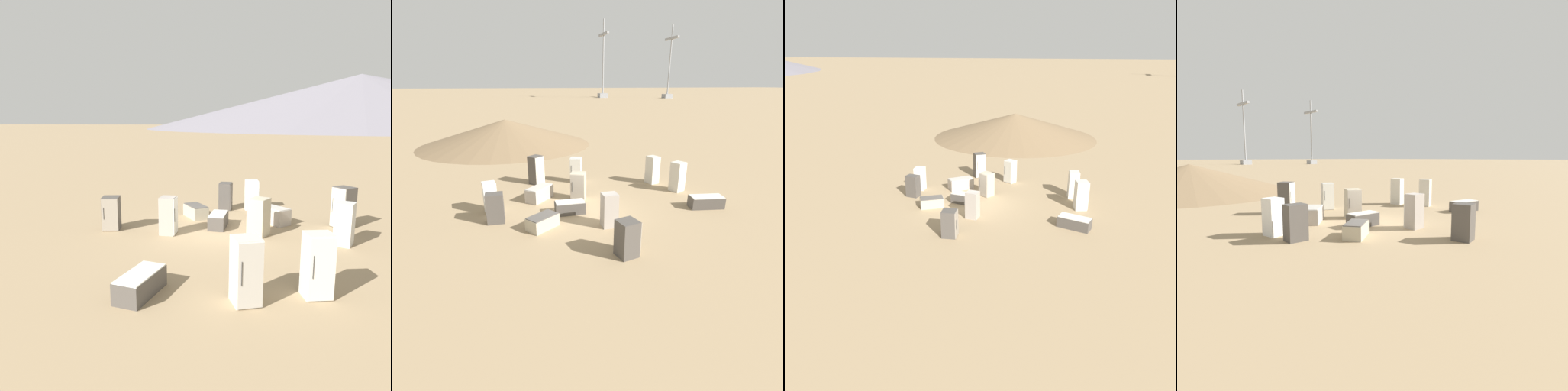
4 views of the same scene
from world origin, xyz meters
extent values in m
plane|color=#9E8460|center=(0.00, 0.00, 0.00)|extent=(1000.00, 1000.00, 0.00)
cone|color=#7F6647|center=(20.22, 3.17, 1.32)|extent=(17.91, 17.91, 2.64)
cube|color=#4C4742|center=(-1.27, -6.24, 0.30)|extent=(1.08, 1.86, 0.60)
cube|color=silver|center=(-1.27, -6.24, 0.62)|extent=(1.04, 1.79, 0.04)
cube|color=#B2A88E|center=(-1.30, 2.45, 0.29)|extent=(1.44, 1.61, 0.58)
cube|color=#56514C|center=(-1.30, 2.45, 0.60)|extent=(1.38, 1.54, 0.04)
cube|color=#4C4742|center=(-0.05, 4.47, 0.72)|extent=(0.65, 0.82, 1.44)
cube|color=#56514C|center=(0.27, 4.45, 0.72)|extent=(0.08, 0.76, 1.38)
cylinder|color=#2D2D2D|center=(0.28, 4.17, 0.79)|extent=(0.02, 0.02, 0.50)
cube|color=white|center=(1.33, 4.70, 0.79)|extent=(0.76, 0.72, 1.57)
cube|color=beige|center=(1.68, 4.75, 0.79)|extent=(0.13, 0.61, 1.51)
cylinder|color=#2D2D2D|center=(1.74, 4.53, 0.86)|extent=(0.02, 0.02, 0.55)
cube|color=beige|center=(3.44, -5.49, 0.89)|extent=(0.86, 0.78, 1.78)
cube|color=silver|center=(3.52, -5.81, 0.89)|extent=(0.68, 0.22, 1.71)
cylinder|color=#2D2D2D|center=(3.29, -5.90, 0.98)|extent=(0.02, 0.02, 0.62)
cube|color=#4C4742|center=(-4.56, -0.26, 0.73)|extent=(0.85, 0.86, 1.45)
cube|color=gray|center=(-4.49, -0.64, 0.73)|extent=(0.69, 0.18, 1.39)
cylinder|color=#2D2D2D|center=(-4.73, -0.72, 0.80)|extent=(0.02, 0.02, 0.51)
cube|color=silver|center=(5.05, -0.74, 0.83)|extent=(0.84, 0.90, 1.65)
cube|color=silver|center=(4.76, -0.62, 0.83)|extent=(0.31, 0.65, 1.59)
cylinder|color=#2D2D2D|center=(4.83, -0.37, 0.91)|extent=(0.02, 0.02, 0.58)
cube|color=#4C4742|center=(5.48, 1.84, 0.92)|extent=(1.03, 1.05, 1.83)
cube|color=beige|center=(5.19, 1.62, 0.92)|extent=(0.50, 0.63, 1.76)
cylinder|color=#2D2D2D|center=(5.00, 1.82, 1.01)|extent=(0.02, 0.02, 0.64)
cube|color=beige|center=(1.57, -6.21, 0.89)|extent=(0.90, 0.90, 1.79)
cube|color=#BCB7AD|center=(1.71, -6.55, 0.89)|extent=(0.63, 0.28, 1.72)
cylinder|color=#2D2D2D|center=(1.50, -6.67, 0.98)|extent=(0.02, 0.02, 0.63)
cube|color=#4C4742|center=(0.01, 0.87, 0.30)|extent=(0.78, 1.53, 0.60)
cube|color=#BCB7AD|center=(0.01, 0.87, 0.62)|extent=(0.74, 1.47, 0.04)
cube|color=#A89E93|center=(-1.95, -0.52, 0.79)|extent=(0.63, 0.70, 1.59)
cube|color=silver|center=(-1.62, -0.53, 0.79)|extent=(0.05, 0.66, 1.53)
cylinder|color=#2D2D2D|center=(-1.60, -0.77, 0.87)|extent=(0.02, 0.02, 0.56)
cube|color=#B2A88E|center=(1.81, -0.05, 0.79)|extent=(0.96, 1.01, 1.57)
cube|color=gray|center=(1.48, 0.10, 0.79)|extent=(0.35, 0.71, 1.51)
cylinder|color=#2D2D2D|center=(1.56, 0.37, 0.86)|extent=(0.02, 0.02, 0.55)
cube|color=#A89E93|center=(2.39, 2.07, 0.37)|extent=(1.73, 1.72, 0.73)
cube|color=#BCB7AD|center=(2.39, 2.07, 0.75)|extent=(1.66, 1.65, 0.04)
camera|label=1|loc=(1.94, -15.54, 4.67)|focal=35.00mm
camera|label=2|loc=(-13.91, 4.03, 6.18)|focal=28.00mm
camera|label=3|loc=(-20.78, -8.02, 9.08)|focal=35.00mm
camera|label=4|loc=(-10.43, 10.41, 3.22)|focal=28.00mm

